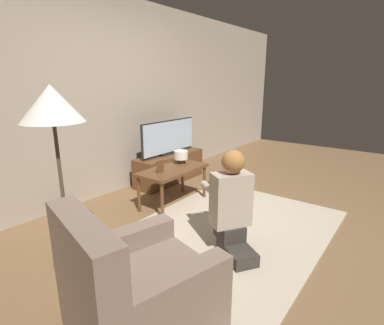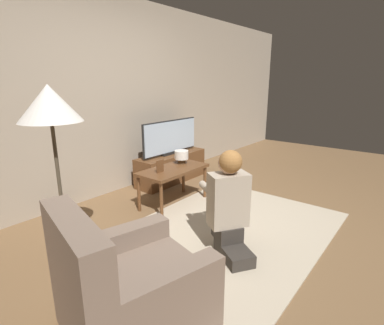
{
  "view_description": "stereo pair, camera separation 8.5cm",
  "coord_description": "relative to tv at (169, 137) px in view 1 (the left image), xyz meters",
  "views": [
    {
      "loc": [
        -2.41,
        -1.4,
        1.53
      ],
      "look_at": [
        0.34,
        0.68,
        0.57
      ],
      "focal_mm": 28.0,
      "sensor_mm": 36.0,
      "label": 1
    },
    {
      "loc": [
        -2.36,
        -1.47,
        1.53
      ],
      "look_at": [
        0.34,
        0.68,
        0.57
      ],
      "focal_mm": 28.0,
      "sensor_mm": 36.0,
      "label": 2
    }
  ],
  "objects": [
    {
      "name": "ground_plane",
      "position": [
        -0.92,
        -1.56,
        -0.7
      ],
      "size": [
        10.0,
        10.0,
        0.0
      ],
      "primitive_type": "plane",
      "color": "brown"
    },
    {
      "name": "tv_stand",
      "position": [
        0.0,
        -0.0,
        -0.48
      ],
      "size": [
        1.22,
        0.38,
        0.44
      ],
      "color": "brown",
      "rests_on": "ground_plane"
    },
    {
      "name": "table_lamp",
      "position": [
        -0.41,
        -0.57,
        -0.12
      ],
      "size": [
        0.18,
        0.18,
        0.17
      ],
      "color": "#4C3823",
      "rests_on": "coffee_table"
    },
    {
      "name": "armchair",
      "position": [
        -2.3,
        -1.76,
        -0.42
      ],
      "size": [
        0.97,
        0.92,
        0.85
      ],
      "rotation": [
        0.0,
        0.0,
        1.32
      ],
      "color": "#7A6656",
      "rests_on": "ground_plane"
    },
    {
      "name": "tv",
      "position": [
        0.0,
        0.0,
        0.0
      ],
      "size": [
        1.11,
        0.08,
        0.51
      ],
      "color": "black",
      "rests_on": "tv_stand"
    },
    {
      "name": "person_kneeling",
      "position": [
        -1.16,
        -1.75,
        -0.21
      ],
      "size": [
        0.62,
        0.76,
        0.94
      ],
      "rotation": [
        0.0,
        0.0,
        2.56
      ],
      "color": "#332D28",
      "rests_on": "rug"
    },
    {
      "name": "picture_frame",
      "position": [
        -0.87,
        -0.63,
        -0.15
      ],
      "size": [
        0.11,
        0.01,
        0.15
      ],
      "color": "brown",
      "rests_on": "coffee_table"
    },
    {
      "name": "wall_back",
      "position": [
        -0.92,
        0.37,
        0.6
      ],
      "size": [
        10.0,
        0.06,
        2.6
      ],
      "color": "tan",
      "rests_on": "ground_plane"
    },
    {
      "name": "rug",
      "position": [
        -0.92,
        -1.56,
        -0.69
      ],
      "size": [
        2.59,
        1.81,
        0.02
      ],
      "color": "#BCAD93",
      "rests_on": "ground_plane"
    },
    {
      "name": "coffee_table",
      "position": [
        -0.66,
        -0.64,
        -0.28
      ],
      "size": [
        0.9,
        0.45,
        0.48
      ],
      "color": "brown",
      "rests_on": "ground_plane"
    },
    {
      "name": "floor_lamp",
      "position": [
        -2.15,
        -0.75,
        0.6
      ],
      "size": [
        0.48,
        0.48,
        1.5
      ],
      "color": "#4C4233",
      "rests_on": "ground_plane"
    }
  ]
}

